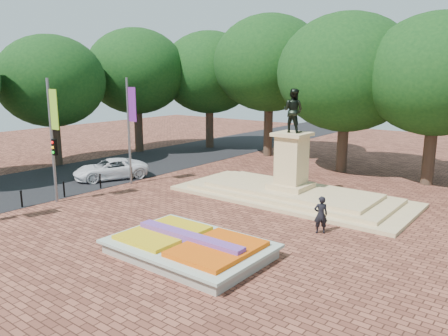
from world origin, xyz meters
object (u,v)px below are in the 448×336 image
(flower_bed, at_px, (190,247))
(pedestrian, at_px, (321,215))
(van, at_px, (110,169))
(monument, at_px, (291,183))

(flower_bed, bearing_deg, pedestrian, 61.70)
(van, bearing_deg, monument, 40.35)
(flower_bed, relative_size, monument, 0.45)
(flower_bed, xyz_separation_m, van, (-13.42, 6.53, 0.32))
(flower_bed, distance_m, pedestrian, 6.37)
(flower_bed, xyz_separation_m, monument, (-1.03, 10.00, 0.50))
(van, relative_size, pedestrian, 2.86)
(monument, relative_size, pedestrian, 7.97)
(van, height_order, pedestrian, pedestrian)
(flower_bed, distance_m, van, 14.93)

